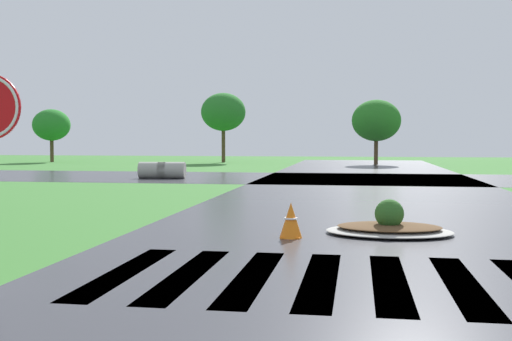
{
  "coord_description": "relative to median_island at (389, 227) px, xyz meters",
  "views": [
    {
      "loc": [
        -0.43,
        -3.39,
        1.85
      ],
      "look_at": [
        -2.67,
        10.38,
        1.13
      ],
      "focal_mm": 43.84,
      "sensor_mm": 36.0,
      "label": 1
    }
  ],
  "objects": [
    {
      "name": "asphalt_roadway",
      "position": [
        -0.19,
        1.17,
        -0.14
      ],
      "size": [
        9.68,
        80.0,
        0.01
      ],
      "primitive_type": "cube",
      "color": "#35353A",
      "rests_on": "ground"
    },
    {
      "name": "asphalt_cross_road",
      "position": [
        -0.19,
        16.7,
        -0.14
      ],
      "size": [
        90.0,
        8.72,
        0.01
      ],
      "primitive_type": "cube",
      "color": "#35353A",
      "rests_on": "ground"
    },
    {
      "name": "crosswalk_stripes",
      "position": [
        -0.19,
        -4.04,
        -0.14
      ],
      "size": [
        7.65,
        3.46,
        0.01
      ],
      "color": "white",
      "rests_on": "ground"
    },
    {
      "name": "median_island",
      "position": [
        0.0,
        0.0,
        0.0
      ],
      "size": [
        2.43,
        1.73,
        0.68
      ],
      "color": "#9E9B93",
      "rests_on": "ground"
    },
    {
      "name": "drainage_pipe_stack",
      "position": [
        -9.51,
        15.45,
        0.23
      ],
      "size": [
        2.19,
        0.97,
        0.76
      ],
      "color": "#9E9B93",
      "rests_on": "ground"
    },
    {
      "name": "traffic_cone",
      "position": [
        -1.83,
        -0.73,
        0.17
      ],
      "size": [
        0.42,
        0.42,
        0.66
      ],
      "color": "orange",
      "rests_on": "ground"
    },
    {
      "name": "background_treeline",
      "position": [
        -0.45,
        34.01,
        3.24
      ],
      "size": [
        42.16,
        5.76,
        5.31
      ],
      "color": "#4C3823",
      "rests_on": "ground"
    }
  ]
}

